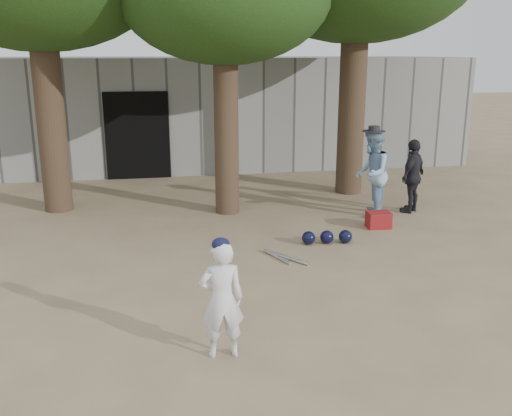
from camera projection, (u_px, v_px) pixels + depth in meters
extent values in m
plane|color=#937C5E|center=(225.00, 299.00, 7.54)|extent=(70.00, 70.00, 0.00)
imported|color=white|center=(222.00, 300.00, 5.98)|extent=(0.48, 0.32, 1.30)
imported|color=#81A6C7|center=(372.00, 173.00, 11.14)|extent=(0.95, 1.03, 1.72)
imported|color=black|center=(413.00, 176.00, 11.45)|extent=(0.90, 0.85, 1.49)
cube|color=maroon|center=(378.00, 220.00, 10.56)|extent=(0.43, 0.34, 0.30)
cube|color=gray|center=(184.00, 118.00, 14.73)|extent=(16.00, 0.35, 3.00)
cube|color=black|center=(137.00, 136.00, 14.43)|extent=(1.60, 0.08, 2.20)
cube|color=slate|center=(179.00, 109.00, 17.10)|extent=(16.00, 5.00, 3.00)
sphere|color=black|center=(309.00, 238.00, 9.65)|extent=(0.23, 0.23, 0.23)
sphere|color=black|center=(327.00, 237.00, 9.69)|extent=(0.23, 0.23, 0.23)
sphere|color=black|center=(345.00, 236.00, 9.72)|extent=(0.23, 0.23, 0.23)
cylinder|color=#B8B7BE|center=(277.00, 257.00, 9.02)|extent=(0.32, 0.69, 0.06)
cylinder|color=#B8B7BE|center=(290.00, 258.00, 8.94)|extent=(0.48, 0.61, 0.06)
cylinder|color=brown|center=(47.00, 73.00, 11.06)|extent=(0.56, 0.56, 5.50)
cylinder|color=brown|center=(226.00, 87.00, 10.96)|extent=(0.48, 0.48, 5.00)
cylinder|color=brown|center=(354.00, 64.00, 12.52)|extent=(0.60, 0.60, 5.80)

